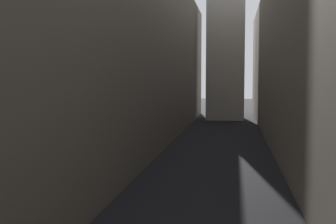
% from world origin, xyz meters
% --- Properties ---
extents(ground_plane, '(264.00, 264.00, 0.00)m').
position_xyz_m(ground_plane, '(0.00, 48.00, 0.00)').
color(ground_plane, black).
extents(building_block_left, '(12.57, 108.00, 21.41)m').
position_xyz_m(building_block_left, '(-11.79, 50.00, 10.70)').
color(building_block_left, '#60594F').
rests_on(building_block_left, ground).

